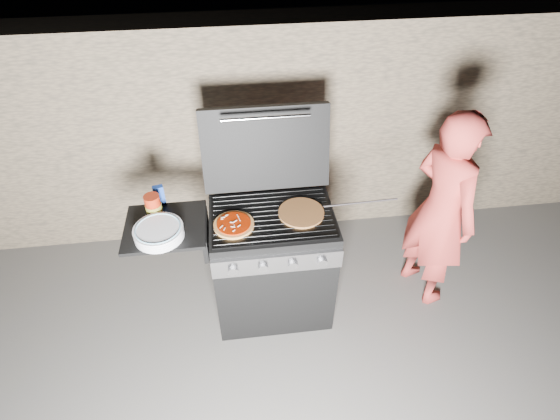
{
  "coord_description": "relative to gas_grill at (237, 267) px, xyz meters",
  "views": [
    {
      "loc": [
        -0.21,
        -2.06,
        2.74
      ],
      "look_at": [
        0.05,
        0.0,
        0.95
      ],
      "focal_mm": 28.0,
      "sensor_mm": 36.0,
      "label": 1
    }
  ],
  "objects": [
    {
      "name": "ground",
      "position": [
        0.25,
        0.0,
        -0.46
      ],
      "size": [
        50.0,
        50.0,
        0.0
      ],
      "primitive_type": "plane",
      "color": "#4B4846"
    },
    {
      "name": "stone_wall",
      "position": [
        0.25,
        1.05,
        0.44
      ],
      "size": [
        8.0,
        0.35,
        1.8
      ],
      "primitive_type": "cube",
      "color": "#78654D",
      "rests_on": "ground"
    },
    {
      "name": "gas_grill",
      "position": [
        0.0,
        0.0,
        0.0
      ],
      "size": [
        1.34,
        0.79,
        0.91
      ],
      "primitive_type": null,
      "color": "black",
      "rests_on": "ground"
    },
    {
      "name": "pizza_topped",
      "position": [
        0.01,
        -0.07,
        0.47
      ],
      "size": [
        0.32,
        0.32,
        0.03
      ],
      "primitive_type": null,
      "rotation": [
        0.0,
        0.0,
        -0.36
      ],
      "color": "#D5AA54",
      "rests_on": "gas_grill"
    },
    {
      "name": "pizza_plain",
      "position": [
        0.44,
        -0.01,
        0.46
      ],
      "size": [
        0.37,
        0.37,
        0.02
      ],
      "primitive_type": "cylinder",
      "rotation": [
        0.0,
        0.0,
        0.35
      ],
      "color": "#AF6B34",
      "rests_on": "gas_grill"
    },
    {
      "name": "sauce_jar",
      "position": [
        -0.49,
        0.11,
        0.52
      ],
      "size": [
        0.13,
        0.13,
        0.15
      ],
      "primitive_type": "cylinder",
      "rotation": [
        0.0,
        0.0,
        -0.34
      ],
      "color": "#A5250E",
      "rests_on": "gas_grill"
    },
    {
      "name": "blue_carton",
      "position": [
        -0.46,
        0.21,
        0.52
      ],
      "size": [
        0.07,
        0.05,
        0.14
      ],
      "primitive_type": "cube",
      "rotation": [
        0.0,
        0.0,
        0.21
      ],
      "color": "#163896",
      "rests_on": "gas_grill"
    },
    {
      "name": "plate_stack",
      "position": [
        -0.44,
        -0.1,
        0.48
      ],
      "size": [
        0.3,
        0.3,
        0.07
      ],
      "primitive_type": "cylinder",
      "rotation": [
        0.0,
        0.0,
        0.02
      ],
      "color": "white",
      "rests_on": "gas_grill"
    },
    {
      "name": "person",
      "position": [
        1.42,
        0.05,
        0.32
      ],
      "size": [
        0.53,
        0.65,
        1.54
      ],
      "primitive_type": "imported",
      "rotation": [
        0.0,
        0.0,
        1.89
      ],
      "color": "#BE3832",
      "rests_on": "ground"
    },
    {
      "name": "tongs",
      "position": [
        0.81,
        0.0,
        0.5
      ],
      "size": [
        0.47,
        0.09,
        0.1
      ],
      "primitive_type": "cylinder",
      "rotation": [
        0.0,
        1.4,
        -0.17
      ],
      "color": "black",
      "rests_on": "gas_grill"
    }
  ]
}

